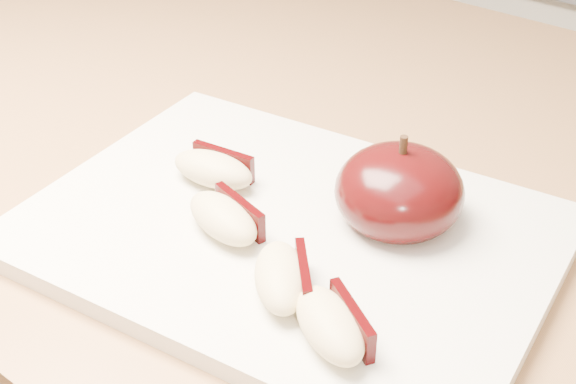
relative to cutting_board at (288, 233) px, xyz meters
The scene contains 6 objects.
cutting_board is the anchor object (origin of this frame).
apple_half 0.08m from the cutting_board, 44.59° to the left, with size 0.09×0.09×0.07m.
apple_wedge_a 0.07m from the cutting_board, behind, with size 0.06×0.04×0.02m.
apple_wedge_b 0.04m from the cutting_board, 130.59° to the right, with size 0.07×0.04×0.02m.
apple_wedge_c 0.07m from the cutting_board, 53.62° to the right, with size 0.06×0.06×0.02m.
apple_wedge_d 0.11m from the cutting_board, 38.68° to the right, with size 0.07×0.06×0.02m.
Camera 1 is at (0.20, 0.04, 1.21)m, focal length 50.00 mm.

